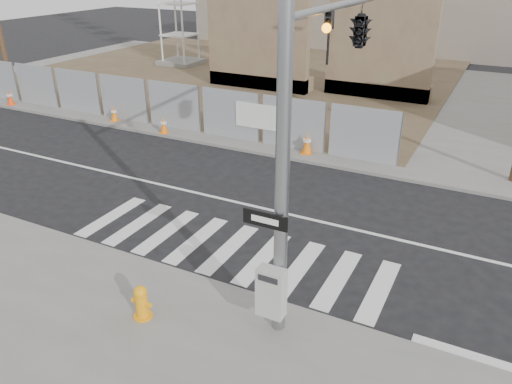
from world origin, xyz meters
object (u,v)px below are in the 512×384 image
at_px(traffic_cone_a, 10,97).
at_px(traffic_cone_c, 164,125).
at_px(traffic_cone_b, 114,114).
at_px(signal_pole, 338,72).
at_px(fire_hydrant, 141,302).
at_px(traffic_cone_d, 307,144).

height_order(traffic_cone_a, traffic_cone_c, traffic_cone_a).
relative_size(traffic_cone_b, traffic_cone_c, 0.99).
relative_size(signal_pole, traffic_cone_c, 10.10).
height_order(signal_pole, traffic_cone_a, signal_pole).
relative_size(traffic_cone_a, traffic_cone_c, 1.08).
height_order(signal_pole, fire_hydrant, signal_pole).
distance_m(fire_hydrant, traffic_cone_b, 14.41).
relative_size(fire_hydrant, traffic_cone_a, 1.03).
height_order(signal_pole, traffic_cone_b, signal_pole).
height_order(traffic_cone_b, traffic_cone_c, traffic_cone_c).
relative_size(fire_hydrant, traffic_cone_c, 1.11).
bearing_deg(traffic_cone_b, fire_hydrant, -46.31).
relative_size(fire_hydrant, traffic_cone_d, 0.96).
distance_m(signal_pole, traffic_cone_d, 8.61).
bearing_deg(fire_hydrant, signal_pole, 55.81).
relative_size(signal_pole, fire_hydrant, 9.11).
xyz_separation_m(signal_pole, traffic_cone_c, (-9.54, 6.27, -4.32)).
bearing_deg(traffic_cone_d, traffic_cone_a, -178.72).
distance_m(signal_pole, traffic_cone_c, 12.20).
height_order(signal_pole, traffic_cone_d, signal_pole).
xyz_separation_m(fire_hydrant, traffic_cone_b, (-9.95, 10.42, -0.05)).
bearing_deg(fire_hydrant, traffic_cone_a, 149.51).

